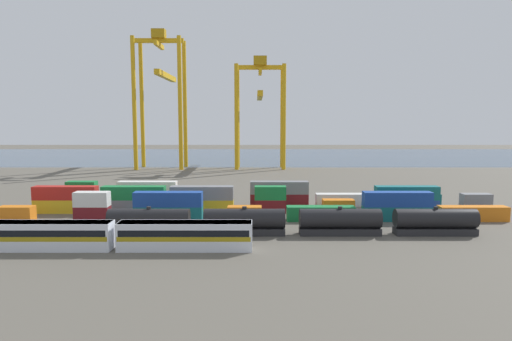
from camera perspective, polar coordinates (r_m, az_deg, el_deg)
The scene contains 37 objects.
ground_plane at distance 119.54m, azimuth -1.91°, elevation -2.12°, with size 420.00×420.00×0.00m, color #5B564C.
harbour_water at distance 223.96m, azimuth -0.90°, elevation 1.87°, with size 400.00×110.00×0.01m, color #384C60.
passenger_train at distance 64.72m, azimuth -17.41°, elevation -7.83°, with size 37.82×3.14×3.90m.
freight_tank_row at distance 69.84m, azimuth 4.93°, elevation -6.54°, with size 57.37×2.99×4.45m.
shipping_container_0 at distance 90.16m, azimuth -28.20°, elevation -4.86°, with size 6.04×2.44×2.60m, color orange.
shipping_container_1 at distance 84.56m, azimuth -20.04°, elevation -5.19°, with size 6.04×2.44×2.60m, color maroon.
shipping_container_2 at distance 84.09m, azimuth -20.11°, elevation -3.45°, with size 6.04×2.44×2.60m, color silver.
shipping_container_3 at distance 80.88m, azimuth -10.94°, elevation -5.43°, with size 12.10×2.44×2.60m, color #146066.
shipping_container_4 at distance 80.39m, azimuth -10.98°, elevation -3.62°, with size 12.10×2.44×2.60m, color #1C4299.
shipping_container_5 at distance 79.38m, azimuth -1.23°, elevation -5.54°, with size 6.04×2.44×2.60m, color orange.
shipping_container_6 at distance 80.19m, azimuth 8.57°, elevation -5.49°, with size 12.10×2.44×2.60m, color #197538.
shipping_container_7 at distance 83.24m, azimuth 17.90°, elevation -5.29°, with size 12.10×2.44×2.60m, color #146066.
shipping_container_8 at distance 82.77m, azimuth 17.96°, elevation -3.53°, with size 12.10×2.44×2.60m, color #1C4299.
shipping_container_9 at distance 88.30m, azimuth 26.36°, elevation -4.99°, with size 12.10×2.44×2.60m, color orange.
shipping_container_10 at distance 93.62m, azimuth -22.99°, elevation -4.22°, with size 12.10×2.44×2.60m, color gold.
shipping_container_11 at distance 93.20m, azimuth -23.06°, elevation -2.64°, with size 12.10×2.44×2.60m, color #AD211C.
shipping_container_12 at distance 89.25m, azimuth -15.16°, elevation -4.43°, with size 12.10×2.44×2.60m, color slate.
shipping_container_13 at distance 88.81m, azimuth -15.21°, elevation -2.78°, with size 12.10×2.44×2.60m, color #197538.
shipping_container_14 at distance 86.70m, azimuth -6.69°, elevation -4.56°, with size 12.10×2.44×2.60m, color gold.
shipping_container_15 at distance 86.24m, azimuth -6.72°, elevation -2.87°, with size 12.10×2.44×2.60m, color slate.
shipping_container_16 at distance 86.11m, azimuth 2.08°, elevation -4.60°, with size 6.04×2.44×2.60m, color maroon.
shipping_container_17 at distance 85.65m, azimuth 2.09°, elevation -2.89°, with size 6.04×2.44×2.60m, color #197538.
shipping_container_18 at distance 87.53m, azimuth 10.78°, elevation -4.53°, with size 6.04×2.44×2.60m, color orange.
shipping_container_19 at distance 90.87m, azimuth 19.01°, elevation -4.36°, with size 12.10×2.44×2.60m, color #1C4299.
shipping_container_20 at distance 90.43m, azimuth 19.07°, elevation -2.75°, with size 12.10×2.44×2.60m, color #146066.
shipping_container_21 at distance 99.66m, azimuth -21.19°, elevation -3.52°, with size 6.04×2.44×2.60m, color #AD211C.
shipping_container_22 at distance 99.27m, azimuth -21.25°, elevation -2.04°, with size 6.04×2.44×2.60m, color #197538.
shipping_container_23 at distance 95.51m, azimuth -13.48°, elevation -3.68°, with size 12.10×2.44×2.60m, color silver.
shipping_container_24 at distance 95.10m, azimuth -13.52°, elevation -2.13°, with size 12.10×2.44×2.60m, color silver.
shipping_container_25 at distance 93.22m, azimuth -5.24°, elevation -3.77°, with size 6.04×2.44×2.60m, color orange.
shipping_container_26 at distance 92.92m, azimuth 3.24°, elevation -3.79°, with size 12.10×2.44×2.60m, color maroon.
shipping_container_27 at distance 92.50m, azimuth 3.25°, elevation -2.20°, with size 12.10×2.44×2.60m, color slate.
shipping_container_28 at distance 94.64m, azimuth 11.59°, elevation -3.72°, with size 12.10×2.44×2.60m, color silver.
shipping_container_29 at distance 98.26m, azimuth 19.49°, elevation -3.59°, with size 12.10×2.44×2.60m, color #146066.
shipping_container_30 at distance 103.59m, azimuth 26.69°, elevation -3.41°, with size 6.04×2.44×2.60m, color slate.
gantry_crane_west at distance 172.02m, azimuth -11.83°, elevation 10.45°, with size 18.06×34.43×50.80m.
gantry_crane_central at distance 168.96m, azimuth 0.77°, elevation 8.82°, with size 18.69×37.39×41.22m.
Camera 1 is at (4.49, -78.13, 17.74)m, focal length 31.09 mm.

